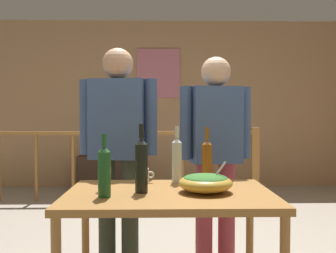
{
  "coord_description": "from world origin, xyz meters",
  "views": [
    {
      "loc": [
        -0.17,
        -3.0,
        1.2
      ],
      "look_at": [
        -0.12,
        -0.43,
        1.11
      ],
      "focal_mm": 41.4,
      "sensor_mm": 36.0,
      "label": 1
    }
  ],
  "objects_px": {
    "wine_bottle_dark": "(141,164)",
    "wine_bottle_amber": "(207,159)",
    "flat_screen_tv": "(108,142)",
    "person_standing_left": "(118,138)",
    "wine_glass": "(104,173)",
    "wine_bottle_green": "(104,171)",
    "person_standing_right": "(216,145)",
    "stair_railing": "(146,154)",
    "framed_picture": "(158,73)",
    "wine_bottle_clear": "(177,159)",
    "salad_bowl": "(205,182)",
    "serving_table": "(169,205)",
    "mug_white": "(143,176)",
    "tv_console": "(108,173)"
  },
  "relations": [
    {
      "from": "wine_bottle_dark",
      "to": "wine_bottle_clear",
      "type": "relative_size",
      "value": 1.06
    },
    {
      "from": "flat_screen_tv",
      "to": "salad_bowl",
      "type": "distance_m",
      "value": 3.91
    },
    {
      "from": "flat_screen_tv",
      "to": "person_standing_left",
      "type": "distance_m",
      "value": 3.07
    },
    {
      "from": "wine_bottle_clear",
      "to": "salad_bowl",
      "type": "bearing_deg",
      "value": -64.76
    },
    {
      "from": "mug_white",
      "to": "person_standing_left",
      "type": "xyz_separation_m",
      "value": [
        -0.21,
        0.43,
        0.22
      ]
    },
    {
      "from": "salad_bowl",
      "to": "person_standing_right",
      "type": "distance_m",
      "value": 0.77
    },
    {
      "from": "framed_picture",
      "to": "wine_bottle_amber",
      "type": "height_order",
      "value": "framed_picture"
    },
    {
      "from": "flat_screen_tv",
      "to": "wine_bottle_green",
      "type": "bearing_deg",
      "value": -82.56
    },
    {
      "from": "person_standing_left",
      "to": "serving_table",
      "type": "bearing_deg",
      "value": 125.89
    },
    {
      "from": "stair_railing",
      "to": "wine_glass",
      "type": "xyz_separation_m",
      "value": [
        -0.14,
        -3.03,
        0.22
      ]
    },
    {
      "from": "framed_picture",
      "to": "wine_bottle_green",
      "type": "relative_size",
      "value": 2.28
    },
    {
      "from": "serving_table",
      "to": "person_standing_left",
      "type": "relative_size",
      "value": 0.71
    },
    {
      "from": "salad_bowl",
      "to": "person_standing_right",
      "type": "height_order",
      "value": "person_standing_right"
    },
    {
      "from": "wine_bottle_clear",
      "to": "person_standing_left",
      "type": "bearing_deg",
      "value": 135.61
    },
    {
      "from": "salad_bowl",
      "to": "mug_white",
      "type": "bearing_deg",
      "value": 139.78
    },
    {
      "from": "serving_table",
      "to": "wine_bottle_amber",
      "type": "xyz_separation_m",
      "value": [
        0.26,
        0.34,
        0.22
      ]
    },
    {
      "from": "framed_picture",
      "to": "mug_white",
      "type": "xyz_separation_m",
      "value": [
        -0.09,
        -3.77,
        -1.06
      ]
    },
    {
      "from": "wine_glass",
      "to": "wine_bottle_clear",
      "type": "distance_m",
      "value": 0.52
    },
    {
      "from": "wine_glass",
      "to": "wine_bottle_clear",
      "type": "xyz_separation_m",
      "value": [
        0.43,
        0.28,
        0.05
      ]
    },
    {
      "from": "salad_bowl",
      "to": "wine_bottle_dark",
      "type": "relative_size",
      "value": 0.79
    },
    {
      "from": "wine_bottle_clear",
      "to": "mug_white",
      "type": "xyz_separation_m",
      "value": [
        -0.22,
        -0.01,
        -0.11
      ]
    },
    {
      "from": "serving_table",
      "to": "person_standing_left",
      "type": "bearing_deg",
      "value": 117.29
    },
    {
      "from": "serving_table",
      "to": "mug_white",
      "type": "height_order",
      "value": "mug_white"
    },
    {
      "from": "wine_bottle_green",
      "to": "serving_table",
      "type": "bearing_deg",
      "value": 20.14
    },
    {
      "from": "framed_picture",
      "to": "wine_bottle_clear",
      "type": "height_order",
      "value": "framed_picture"
    },
    {
      "from": "stair_railing",
      "to": "wine_bottle_green",
      "type": "relative_size",
      "value": 11.91
    },
    {
      "from": "wine_glass",
      "to": "wine_bottle_green",
      "type": "xyz_separation_m",
      "value": [
        0.02,
        -0.15,
        0.04
      ]
    },
    {
      "from": "wine_bottle_green",
      "to": "wine_bottle_clear",
      "type": "xyz_separation_m",
      "value": [
        0.41,
        0.43,
        0.01
      ]
    },
    {
      "from": "wine_glass",
      "to": "person_standing_right",
      "type": "distance_m",
      "value": 1.03
    },
    {
      "from": "stair_railing",
      "to": "tv_console",
      "type": "xyz_separation_m",
      "value": [
        -0.62,
        0.72,
        -0.36
      ]
    },
    {
      "from": "stair_railing",
      "to": "person_standing_left",
      "type": "xyz_separation_m",
      "value": [
        -0.13,
        -2.33,
        0.37
      ]
    },
    {
      "from": "wine_bottle_dark",
      "to": "wine_bottle_amber",
      "type": "distance_m",
      "value": 0.55
    },
    {
      "from": "person_standing_left",
      "to": "wine_glass",
      "type": "bearing_deg",
      "value": 98.19
    },
    {
      "from": "framed_picture",
      "to": "wine_glass",
      "type": "distance_m",
      "value": 4.17
    },
    {
      "from": "serving_table",
      "to": "wine_bottle_green",
      "type": "distance_m",
      "value": 0.44
    },
    {
      "from": "tv_console",
      "to": "wine_bottle_green",
      "type": "xyz_separation_m",
      "value": [
        0.51,
        -3.9,
        0.62
      ]
    },
    {
      "from": "tv_console",
      "to": "salad_bowl",
      "type": "xyz_separation_m",
      "value": [
        1.07,
        -3.79,
        0.53
      ]
    },
    {
      "from": "tv_console",
      "to": "serving_table",
      "type": "distance_m",
      "value": 3.89
    },
    {
      "from": "salad_bowl",
      "to": "wine_bottle_dark",
      "type": "distance_m",
      "value": 0.38
    },
    {
      "from": "person_standing_left",
      "to": "flat_screen_tv",
      "type": "bearing_deg",
      "value": -72.2
    },
    {
      "from": "salad_bowl",
      "to": "person_standing_left",
      "type": "relative_size",
      "value": 0.18
    },
    {
      "from": "tv_console",
      "to": "flat_screen_tv",
      "type": "xyz_separation_m",
      "value": [
        0.0,
        -0.03,
        0.49
      ]
    },
    {
      "from": "wine_bottle_amber",
      "to": "person_standing_right",
      "type": "xyz_separation_m",
      "value": [
        0.11,
        0.38,
        0.07
      ]
    },
    {
      "from": "wine_bottle_amber",
      "to": "person_standing_left",
      "type": "height_order",
      "value": "person_standing_left"
    },
    {
      "from": "tv_console",
      "to": "wine_glass",
      "type": "height_order",
      "value": "wine_glass"
    },
    {
      "from": "flat_screen_tv",
      "to": "serving_table",
      "type": "height_order",
      "value": "flat_screen_tv"
    },
    {
      "from": "wine_bottle_green",
      "to": "wine_bottle_amber",
      "type": "relative_size",
      "value": 0.95
    },
    {
      "from": "wine_glass",
      "to": "wine_bottle_amber",
      "type": "distance_m",
      "value": 0.71
    },
    {
      "from": "framed_picture",
      "to": "stair_railing",
      "type": "xyz_separation_m",
      "value": [
        -0.16,
        -1.01,
        -1.21
      ]
    },
    {
      "from": "person_standing_right",
      "to": "wine_bottle_green",
      "type": "bearing_deg",
      "value": 40.89
    }
  ]
}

